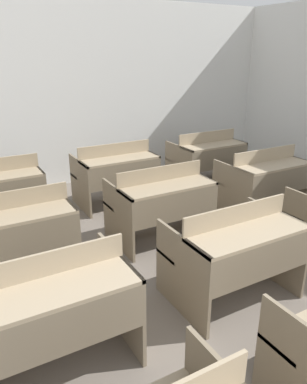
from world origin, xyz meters
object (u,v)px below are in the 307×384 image
at_px(bench_second_left, 51,308).
at_px(bench_back_right, 207,157).
at_px(bench_third_center, 161,201).
at_px(bench_third_right, 264,179).
at_px(bench_third_left, 15,232).
at_px(bench_back_center, 116,172).
at_px(bench_second_center, 235,250).

relative_size(bench_second_left, bench_back_right, 1.00).
bearing_deg(bench_back_right, bench_third_center, -141.71).
xyz_separation_m(bench_third_center, bench_back_right, (1.63, 1.29, 0.00)).
distance_m(bench_third_center, bench_third_right, 1.62).
bearing_deg(bench_third_left, bench_third_center, -0.23).
bearing_deg(bench_third_center, bench_third_left, 179.77).
bearing_deg(bench_back_center, bench_second_left, -122.35).
distance_m(bench_third_right, bench_back_center, 2.05).
relative_size(bench_third_center, bench_back_center, 1.00).
relative_size(bench_second_left, bench_third_left, 1.00).
relative_size(bench_back_center, bench_back_right, 1.00).
bearing_deg(bench_second_left, bench_third_center, 38.43).
bearing_deg(bench_second_center, bench_back_right, 57.38).
bearing_deg(bench_back_right, bench_back_center, -179.34).
height_order(bench_second_left, bench_back_right, same).
height_order(bench_second_left, bench_third_right, same).
xyz_separation_m(bench_second_left, bench_back_center, (1.61, 2.55, 0.00)).
xyz_separation_m(bench_second_center, bench_third_left, (-1.60, 1.29, 0.00)).
height_order(bench_second_center, bench_back_center, same).
bearing_deg(bench_second_center, bench_back_center, 89.63).
bearing_deg(bench_third_center, bench_back_center, 89.77).
distance_m(bench_second_left, bench_third_center, 2.05).
xyz_separation_m(bench_second_left, bench_second_center, (1.60, -0.00, 0.00)).
bearing_deg(bench_second_left, bench_third_left, 90.19).
relative_size(bench_third_right, bench_back_right, 1.00).
distance_m(bench_second_left, bench_back_right, 4.13).
relative_size(bench_second_center, bench_back_center, 1.00).
height_order(bench_back_center, bench_back_right, same).
distance_m(bench_second_center, bench_third_right, 2.08).
height_order(bench_third_left, bench_third_center, same).
xyz_separation_m(bench_second_left, bench_third_left, (-0.00, 1.28, 0.00)).
relative_size(bench_second_center, bench_third_center, 1.00).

